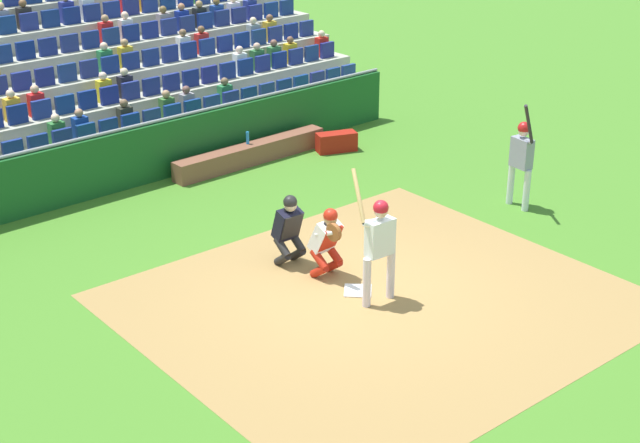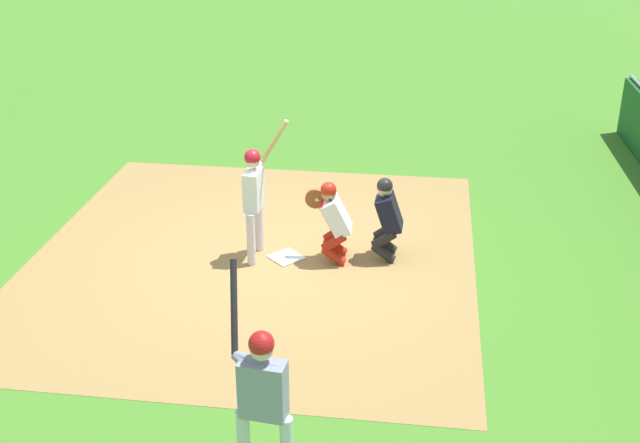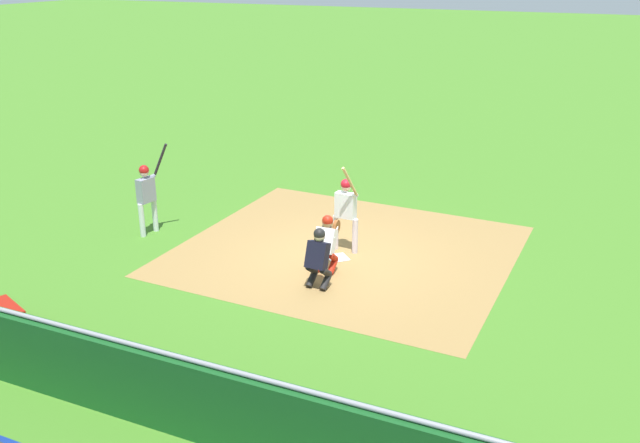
% 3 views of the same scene
% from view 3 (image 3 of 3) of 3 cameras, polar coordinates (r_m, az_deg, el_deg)
% --- Properties ---
extents(ground_plane, '(160.00, 160.00, 0.00)m').
position_cam_3_polar(ground_plane, '(15.42, 1.49, -3.09)').
color(ground_plane, '#427924').
extents(infield_dirt_patch, '(7.54, 6.90, 0.01)m').
position_cam_3_polar(infield_dirt_patch, '(15.84, 2.19, -2.40)').
color(infield_dirt_patch, olive).
rests_on(infield_dirt_patch, ground_plane).
extents(home_plate_marker, '(0.62, 0.62, 0.02)m').
position_cam_3_polar(home_plate_marker, '(15.41, 1.49, -3.04)').
color(home_plate_marker, white).
rests_on(home_plate_marker, infield_dirt_patch).
extents(batter_at_plate, '(0.64, 0.66, 2.16)m').
position_cam_3_polar(batter_at_plate, '(15.40, 2.17, 1.21)').
color(batter_at_plate, silver).
rests_on(batter_at_plate, ground_plane).
extents(catcher_crouching, '(0.47, 0.71, 1.28)m').
position_cam_3_polar(catcher_crouching, '(14.52, 0.57, -1.60)').
color(catcher_crouching, '#B02010').
rests_on(catcher_crouching, ground_plane).
extents(home_plate_umpire, '(0.48, 0.48, 1.31)m').
position_cam_3_polar(home_plate_umpire, '(13.80, -0.14, -2.88)').
color(home_plate_umpire, black).
rests_on(home_plate_umpire, ground_plane).
extents(dugout_wall, '(13.51, 0.24, 1.30)m').
position_cam_3_polar(dugout_wall, '(10.18, -13.10, -13.55)').
color(dugout_wall, '#15501F').
rests_on(dugout_wall, ground_plane).
extents(dugout_bench, '(3.90, 0.40, 0.44)m').
position_cam_3_polar(dugout_bench, '(12.12, -20.59, -10.60)').
color(dugout_bench, brown).
rests_on(dugout_bench, ground_plane).
extents(water_bottle_on_bench, '(0.07, 0.07, 0.28)m').
position_cam_3_polar(water_bottle_on_bench, '(11.89, -20.91, -9.30)').
color(water_bottle_on_bench, blue).
rests_on(water_bottle_on_bench, dugout_bench).
extents(equipment_duffel_bag, '(0.98, 0.67, 0.44)m').
position_cam_3_polar(equipment_duffel_bag, '(13.81, -24.62, -7.19)').
color(equipment_duffel_bag, '#9D1A0F').
rests_on(equipment_duffel_bag, ground_plane).
extents(on_deck_batter, '(0.63, 0.65, 2.24)m').
position_cam_3_polar(on_deck_batter, '(16.93, -14.26, 2.44)').
color(on_deck_batter, silver).
rests_on(on_deck_batter, ground_plane).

